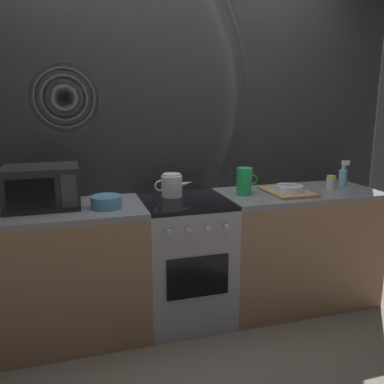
{
  "coord_description": "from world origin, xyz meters",
  "views": [
    {
      "loc": [
        -0.76,
        -2.69,
        1.59
      ],
      "look_at": [
        0.05,
        0.0,
        0.95
      ],
      "focal_mm": 38.62,
      "sensor_mm": 36.0,
      "label": 1
    }
  ],
  "objects_px": {
    "stove_unit": "(185,260)",
    "dish_pile": "(288,190)",
    "spice_jar": "(331,182)",
    "microwave": "(42,187)",
    "pitcher": "(244,181)",
    "kettle": "(172,185)",
    "mixing_bowl": "(107,202)",
    "spray_bottle": "(343,176)"
  },
  "relations": [
    {
      "from": "kettle",
      "to": "pitcher",
      "type": "bearing_deg",
      "value": -11.64
    },
    {
      "from": "stove_unit",
      "to": "mixing_bowl",
      "type": "bearing_deg",
      "value": -172.46
    },
    {
      "from": "kettle",
      "to": "pitcher",
      "type": "distance_m",
      "value": 0.53
    },
    {
      "from": "kettle",
      "to": "dish_pile",
      "type": "height_order",
      "value": "kettle"
    },
    {
      "from": "stove_unit",
      "to": "dish_pile",
      "type": "bearing_deg",
      "value": -2.51
    },
    {
      "from": "stove_unit",
      "to": "pitcher",
      "type": "relative_size",
      "value": 4.5
    },
    {
      "from": "stove_unit",
      "to": "pitcher",
      "type": "xyz_separation_m",
      "value": [
        0.45,
        0.01,
        0.55
      ]
    },
    {
      "from": "microwave",
      "to": "pitcher",
      "type": "height_order",
      "value": "microwave"
    },
    {
      "from": "stove_unit",
      "to": "microwave",
      "type": "height_order",
      "value": "microwave"
    },
    {
      "from": "microwave",
      "to": "mixing_bowl",
      "type": "height_order",
      "value": "microwave"
    },
    {
      "from": "stove_unit",
      "to": "spice_jar",
      "type": "xyz_separation_m",
      "value": [
        1.18,
        0.0,
        0.5
      ]
    },
    {
      "from": "microwave",
      "to": "spice_jar",
      "type": "xyz_separation_m",
      "value": [
        2.11,
        -0.05,
        -0.08
      ]
    },
    {
      "from": "microwave",
      "to": "pitcher",
      "type": "xyz_separation_m",
      "value": [
        1.39,
        -0.04,
        -0.03
      ]
    },
    {
      "from": "kettle",
      "to": "spice_jar",
      "type": "bearing_deg",
      "value": -5.24
    },
    {
      "from": "dish_pile",
      "to": "spice_jar",
      "type": "relative_size",
      "value": 3.81
    },
    {
      "from": "pitcher",
      "to": "mixing_bowl",
      "type": "bearing_deg",
      "value": -175.24
    },
    {
      "from": "microwave",
      "to": "spice_jar",
      "type": "bearing_deg",
      "value": -1.42
    },
    {
      "from": "microwave",
      "to": "dish_pile",
      "type": "distance_m",
      "value": 1.73
    },
    {
      "from": "stove_unit",
      "to": "dish_pile",
      "type": "height_order",
      "value": "dish_pile"
    },
    {
      "from": "stove_unit",
      "to": "spray_bottle",
      "type": "xyz_separation_m",
      "value": [
        1.34,
        0.07,
        0.53
      ]
    },
    {
      "from": "pitcher",
      "to": "dish_pile",
      "type": "xyz_separation_m",
      "value": [
        0.33,
        -0.05,
        -0.08
      ]
    },
    {
      "from": "microwave",
      "to": "spice_jar",
      "type": "relative_size",
      "value": 4.38
    },
    {
      "from": "mixing_bowl",
      "to": "spice_jar",
      "type": "bearing_deg",
      "value": 2.49
    },
    {
      "from": "microwave",
      "to": "dish_pile",
      "type": "bearing_deg",
      "value": -2.99
    },
    {
      "from": "mixing_bowl",
      "to": "spray_bottle",
      "type": "bearing_deg",
      "value": 4.35
    },
    {
      "from": "spice_jar",
      "to": "pitcher",
      "type": "bearing_deg",
      "value": 179.38
    },
    {
      "from": "spice_jar",
      "to": "dish_pile",
      "type": "bearing_deg",
      "value": -174.57
    },
    {
      "from": "stove_unit",
      "to": "dish_pile",
      "type": "distance_m",
      "value": 0.92
    },
    {
      "from": "kettle",
      "to": "pitcher",
      "type": "xyz_separation_m",
      "value": [
        0.52,
        -0.11,
        0.02
      ]
    },
    {
      "from": "microwave",
      "to": "mixing_bowl",
      "type": "xyz_separation_m",
      "value": [
        0.39,
        -0.13,
        -0.1
      ]
    },
    {
      "from": "microwave",
      "to": "pitcher",
      "type": "bearing_deg",
      "value": -1.84
    },
    {
      "from": "stove_unit",
      "to": "dish_pile",
      "type": "xyz_separation_m",
      "value": [
        0.79,
        -0.03,
        0.47
      ]
    },
    {
      "from": "dish_pile",
      "to": "spray_bottle",
      "type": "relative_size",
      "value": 1.97
    },
    {
      "from": "mixing_bowl",
      "to": "dish_pile",
      "type": "xyz_separation_m",
      "value": [
        1.33,
        0.04,
        -0.02
      ]
    },
    {
      "from": "pitcher",
      "to": "dish_pile",
      "type": "bearing_deg",
      "value": -7.72
    },
    {
      "from": "stove_unit",
      "to": "microwave",
      "type": "distance_m",
      "value": 1.1
    },
    {
      "from": "stove_unit",
      "to": "microwave",
      "type": "relative_size",
      "value": 1.96
    },
    {
      "from": "dish_pile",
      "to": "microwave",
      "type": "bearing_deg",
      "value": 177.01
    },
    {
      "from": "mixing_bowl",
      "to": "pitcher",
      "type": "xyz_separation_m",
      "value": [
        1.0,
        0.08,
        0.06
      ]
    },
    {
      "from": "kettle",
      "to": "mixing_bowl",
      "type": "xyz_separation_m",
      "value": [
        -0.48,
        -0.19,
        -0.04
      ]
    },
    {
      "from": "spice_jar",
      "to": "spray_bottle",
      "type": "distance_m",
      "value": 0.17
    },
    {
      "from": "kettle",
      "to": "spray_bottle",
      "type": "relative_size",
      "value": 1.4
    }
  ]
}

